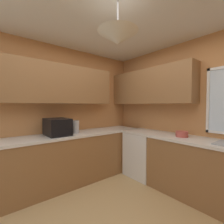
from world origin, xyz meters
TOP-DOWN VIEW (x-y plane):
  - room_shell at (-0.34, 0.45)m, footprint 3.56×3.50m
  - counter_run_left at (-1.41, 0.00)m, footprint 0.65×3.11m
  - counter_run_back at (0.21, 1.38)m, footprint 2.65×0.65m
  - dishwasher at (-0.75, 1.35)m, footprint 0.60×0.60m
  - microwave at (-1.41, -0.16)m, footprint 0.48×0.36m
  - kettle at (-1.39, 0.18)m, footprint 0.12×0.12m
  - bowl at (0.02, 1.38)m, footprint 0.19×0.19m

SIDE VIEW (x-z plane):
  - dishwasher at x=-0.75m, z-range 0.00..0.85m
  - counter_run_left at x=-1.41m, z-range 0.00..0.90m
  - counter_run_back at x=0.21m, z-range 0.00..0.90m
  - bowl at x=0.02m, z-range 0.90..0.99m
  - kettle at x=-1.39m, z-range 0.90..1.14m
  - microwave at x=-1.41m, z-range 0.90..1.19m
  - room_shell at x=-0.34m, z-range 0.42..3.03m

